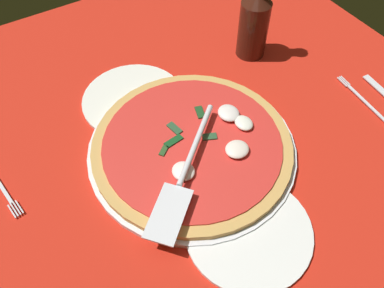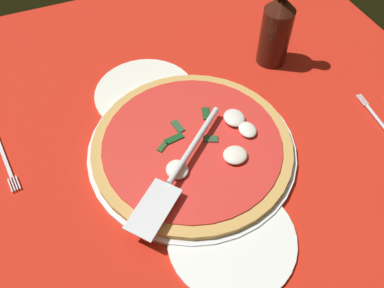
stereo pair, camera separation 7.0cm
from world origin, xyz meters
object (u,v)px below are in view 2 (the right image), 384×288
at_px(dinner_plate_left, 232,239).
at_px(dinner_plate_right, 145,94).
at_px(pizza, 193,145).
at_px(beer_bottle, 277,27).
at_px(pizza_server, 177,171).

bearing_deg(dinner_plate_left, dinner_plate_right, 4.26).
distance_m(dinner_plate_right, pizza, 0.18).
height_order(dinner_plate_left, beer_bottle, beer_bottle).
relative_size(pizza_server, beer_bottle, 0.99).
distance_m(pizza, beer_bottle, 0.31).
bearing_deg(dinner_plate_left, pizza_server, 18.52).
bearing_deg(beer_bottle, pizza_server, 126.42).
relative_size(dinner_plate_right, beer_bottle, 0.88).
xyz_separation_m(pizza, beer_bottle, (0.17, -0.25, 0.07)).
relative_size(pizza, beer_bottle, 1.55).
height_order(dinner_plate_right, pizza, pizza).
relative_size(dinner_plate_left, beer_bottle, 0.87).
xyz_separation_m(pizza, pizza_server, (-0.06, 0.05, 0.02)).
distance_m(dinner_plate_left, beer_bottle, 0.45).
relative_size(dinner_plate_left, pizza_server, 0.88).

